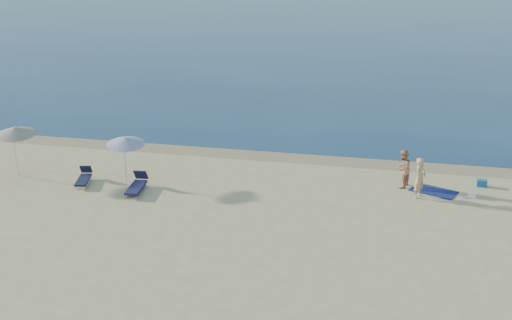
{
  "coord_description": "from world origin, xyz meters",
  "views": [
    {
      "loc": [
        2.8,
        -10.23,
        10.84
      ],
      "look_at": [
        -2.73,
        16.0,
        1.0
      ],
      "focal_mm": 45.0,
      "sensor_mm": 36.0,
      "label": 1
    }
  ],
  "objects_px": {
    "person_left": "(420,178)",
    "umbrella_near": "(126,141)",
    "person_right": "(403,169)",
    "blue_cooler": "(482,183)"
  },
  "relations": [
    {
      "from": "person_left",
      "to": "umbrella_near",
      "type": "relative_size",
      "value": 0.78
    },
    {
      "from": "person_right",
      "to": "blue_cooler",
      "type": "relative_size",
      "value": 3.98
    },
    {
      "from": "person_right",
      "to": "umbrella_near",
      "type": "relative_size",
      "value": 0.76
    },
    {
      "from": "person_right",
      "to": "umbrella_near",
      "type": "height_order",
      "value": "umbrella_near"
    },
    {
      "from": "person_right",
      "to": "blue_cooler",
      "type": "xyz_separation_m",
      "value": [
        3.47,
        0.81,
        -0.7
      ]
    },
    {
      "from": "umbrella_near",
      "to": "blue_cooler",
      "type": "bearing_deg",
      "value": -12.63
    },
    {
      "from": "blue_cooler",
      "to": "umbrella_near",
      "type": "height_order",
      "value": "umbrella_near"
    },
    {
      "from": "person_left",
      "to": "umbrella_near",
      "type": "height_order",
      "value": "umbrella_near"
    },
    {
      "from": "blue_cooler",
      "to": "person_right",
      "type": "bearing_deg",
      "value": -161.83
    },
    {
      "from": "person_left",
      "to": "person_right",
      "type": "height_order",
      "value": "person_left"
    }
  ]
}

